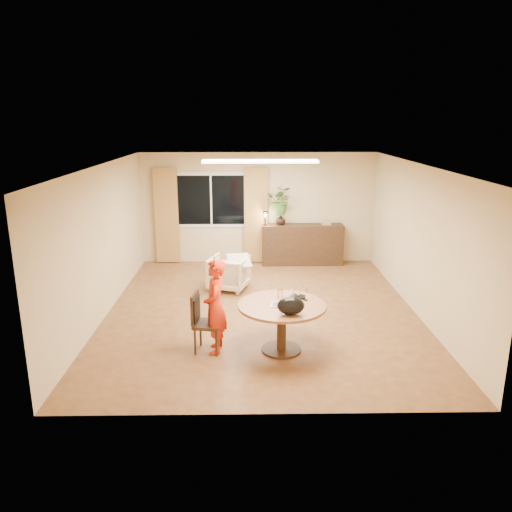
% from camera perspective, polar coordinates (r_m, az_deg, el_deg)
% --- Properties ---
extents(floor, '(6.50, 6.50, 0.00)m').
position_cam_1_polar(floor, '(9.06, 0.63, -6.29)').
color(floor, brown).
rests_on(floor, ground).
extents(ceiling, '(6.50, 6.50, 0.00)m').
position_cam_1_polar(ceiling, '(8.44, 0.68, 10.32)').
color(ceiling, white).
rests_on(ceiling, wall_back).
extents(wall_back, '(5.50, 0.00, 5.50)m').
position_cam_1_polar(wall_back, '(11.84, 0.22, 5.48)').
color(wall_back, tan).
rests_on(wall_back, floor).
extents(wall_left, '(0.00, 6.50, 6.50)m').
position_cam_1_polar(wall_left, '(9.01, -17.12, 1.58)').
color(wall_left, tan).
rests_on(wall_left, floor).
extents(wall_right, '(0.00, 6.50, 6.50)m').
position_cam_1_polar(wall_right, '(9.16, 18.13, 1.71)').
color(wall_right, tan).
rests_on(wall_right, floor).
extents(window, '(1.70, 0.03, 1.30)m').
position_cam_1_polar(window, '(11.82, -5.15, 6.39)').
color(window, white).
rests_on(window, wall_back).
extents(curtain_left, '(0.55, 0.08, 2.25)m').
position_cam_1_polar(curtain_left, '(11.93, -10.19, 4.55)').
color(curtain_left, brown).
rests_on(curtain_left, wall_back).
extents(curtain_right, '(0.55, 0.08, 2.25)m').
position_cam_1_polar(curtain_right, '(11.77, -0.02, 4.66)').
color(curtain_right, brown).
rests_on(curtain_right, wall_back).
extents(ceiling_panel, '(2.20, 0.35, 0.05)m').
position_cam_1_polar(ceiling_panel, '(9.64, 0.48, 10.77)').
color(ceiling_panel, white).
rests_on(ceiling_panel, ceiling).
extents(dining_table, '(1.30, 1.30, 0.74)m').
position_cam_1_polar(dining_table, '(7.38, 2.96, -6.67)').
color(dining_table, brown).
rests_on(dining_table, floor).
extents(dining_chair, '(0.49, 0.46, 0.90)m').
position_cam_1_polar(dining_chair, '(7.45, -5.53, -7.58)').
color(dining_chair, black).
rests_on(dining_chair, floor).
extents(child, '(0.53, 0.35, 1.42)m').
position_cam_1_polar(child, '(7.34, -4.69, -5.76)').
color(child, red).
rests_on(child, floor).
extents(laptop, '(0.37, 0.27, 0.23)m').
position_cam_1_polar(laptop, '(7.24, 3.07, -4.79)').
color(laptop, '#B7B7BC').
rests_on(laptop, dining_table).
extents(tumbler, '(0.08, 0.08, 0.12)m').
position_cam_1_polar(tumbler, '(7.57, 2.77, -4.34)').
color(tumbler, white).
rests_on(tumbler, dining_table).
extents(wine_glass, '(0.08, 0.08, 0.21)m').
position_cam_1_polar(wine_glass, '(7.47, 5.68, -4.31)').
color(wine_glass, white).
rests_on(wine_glass, dining_table).
extents(pot_lid, '(0.29, 0.29, 0.04)m').
position_cam_1_polar(pot_lid, '(7.61, 4.82, -4.60)').
color(pot_lid, white).
rests_on(pot_lid, dining_table).
extents(handbag, '(0.44, 0.34, 0.26)m').
position_cam_1_polar(handbag, '(6.92, 4.00, -5.71)').
color(handbag, black).
rests_on(handbag, dining_table).
extents(armchair, '(0.91, 0.92, 0.68)m').
position_cam_1_polar(armchair, '(10.10, -3.12, -1.93)').
color(armchair, beige).
rests_on(armchair, floor).
extents(throw, '(0.54, 0.62, 0.03)m').
position_cam_1_polar(throw, '(9.93, -1.96, -0.09)').
color(throw, beige).
rests_on(throw, armchair).
extents(sideboard, '(1.89, 0.46, 0.95)m').
position_cam_1_polar(sideboard, '(11.85, 5.31, 1.33)').
color(sideboard, black).
rests_on(sideboard, floor).
extents(vase, '(0.27, 0.27, 0.25)m').
position_cam_1_polar(vase, '(11.67, 2.82, 4.17)').
color(vase, black).
rests_on(vase, sideboard).
extents(bouquet, '(0.69, 0.63, 0.66)m').
position_cam_1_polar(bouquet, '(11.59, 2.83, 6.38)').
color(bouquet, '#245C22').
rests_on(bouquet, vase).
extents(book_stack, '(0.26, 0.22, 0.09)m').
position_cam_1_polar(book_stack, '(11.80, 8.04, 3.78)').
color(book_stack, '#95744C').
rests_on(book_stack, sideboard).
extents(desk_lamp, '(0.17, 0.17, 0.34)m').
position_cam_1_polar(desk_lamp, '(11.59, 1.07, 4.35)').
color(desk_lamp, black).
rests_on(desk_lamp, sideboard).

